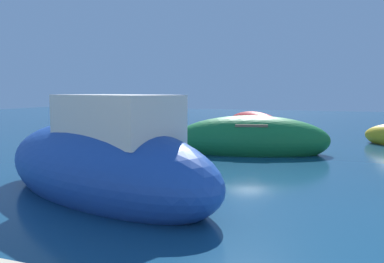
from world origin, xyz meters
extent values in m
ellipsoid|color=#B21E1E|center=(-7.30, 14.45, 0.38)|extent=(4.38, 4.85, 1.40)
cube|color=brown|center=(-7.30, 14.45, 0.84)|extent=(1.60, 1.56, 0.08)
ellipsoid|color=#1E479E|center=(-7.31, 1.95, 0.52)|extent=(6.23, 4.05, 1.90)
cube|color=beige|center=(-6.88, 1.78, 1.54)|extent=(2.72, 2.05, 0.88)
ellipsoid|color=#197233|center=(-5.98, 8.56, 0.44)|extent=(5.33, 2.96, 1.61)
cube|color=brown|center=(-5.98, 8.56, 0.97)|extent=(1.33, 1.63, 0.08)
ellipsoid|color=#1E479E|center=(-11.98, 7.03, 0.30)|extent=(3.59, 1.66, 1.10)
cube|color=brown|center=(-11.98, 7.03, 0.67)|extent=(0.81, 1.06, 0.08)
ellipsoid|color=white|center=(-13.28, 13.78, 0.37)|extent=(1.60, 3.88, 1.34)
cube|color=brown|center=(-13.28, 13.78, 0.81)|extent=(1.21, 0.80, 0.08)
camera|label=1|loc=(-2.72, -4.83, 2.05)|focal=39.27mm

